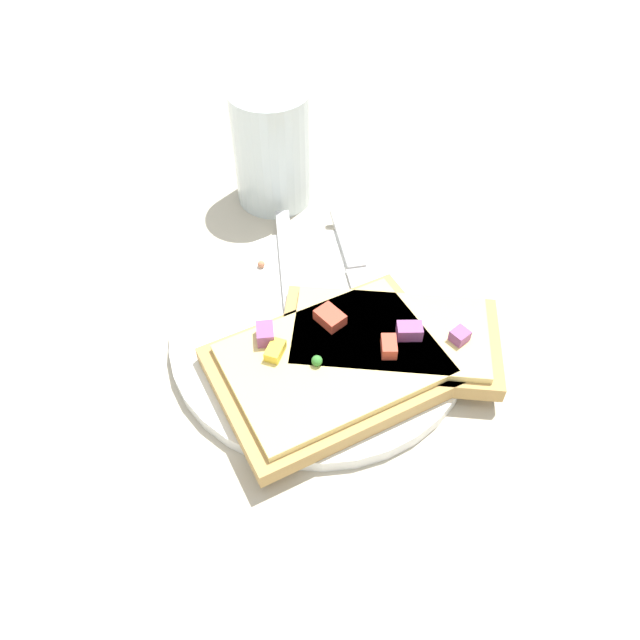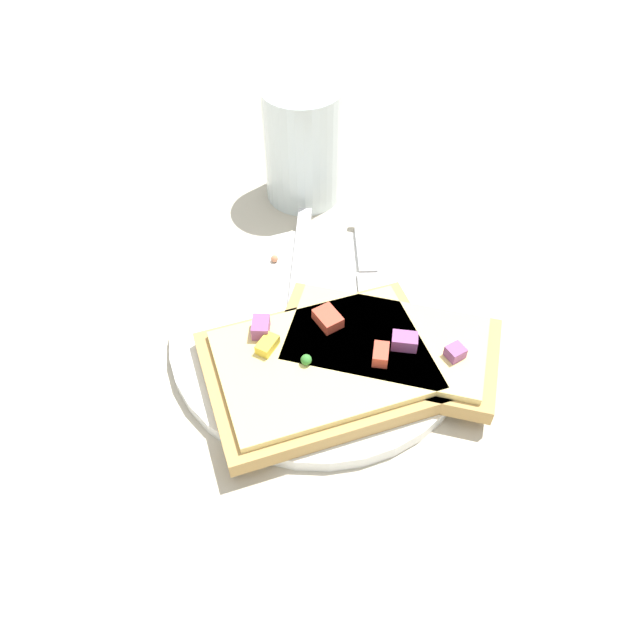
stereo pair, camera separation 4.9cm
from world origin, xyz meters
The scene contains 8 objects.
ground_plane centered at (0.00, 0.00, 0.00)m, with size 4.00×4.00×0.00m, color #BCB29E.
plate centered at (0.00, 0.00, 0.01)m, with size 0.24×0.24×0.01m.
fork centered at (-0.02, 0.03, 0.01)m, with size 0.04×0.22×0.01m.
knife centered at (0.04, 0.05, 0.01)m, with size 0.02×0.21×0.01m.
pizza_slice_main centered at (0.00, -0.05, 0.02)m, with size 0.20×0.16×0.03m.
pizza_slice_corner centered at (0.05, -0.03, 0.02)m, with size 0.19×0.14×0.03m.
crumb_scatter centered at (-0.02, 0.06, 0.01)m, with size 0.06×0.07×0.01m.
drinking_glass centered at (-0.01, 0.19, 0.06)m, with size 0.07×0.07×0.11m.
Camera 1 is at (-0.07, -0.32, 0.39)m, focal length 35.00 mm.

